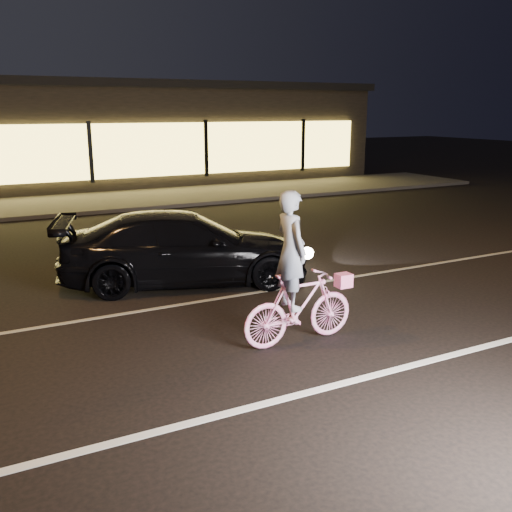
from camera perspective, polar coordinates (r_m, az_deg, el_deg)
ground at (r=8.31m, az=5.52°, el=-7.64°), size 90.00×90.00×0.00m
lane_stripe_near at (r=7.21m, az=12.08°, el=-11.49°), size 60.00×0.12×0.01m
lane_stripe_far at (r=9.94m, az=-0.71°, el=-3.78°), size 60.00×0.10×0.01m
sidewalk at (r=20.13m, az=-14.89°, el=5.29°), size 30.00×4.00×0.12m
storefront at (r=25.78m, az=-18.18°, el=11.65°), size 25.40×8.42×4.20m
cyclist at (r=7.70m, az=4.13°, el=-3.46°), size 1.68×0.58×2.12m
sedan at (r=10.51m, az=-7.10°, el=0.81°), size 4.85×3.03×1.31m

